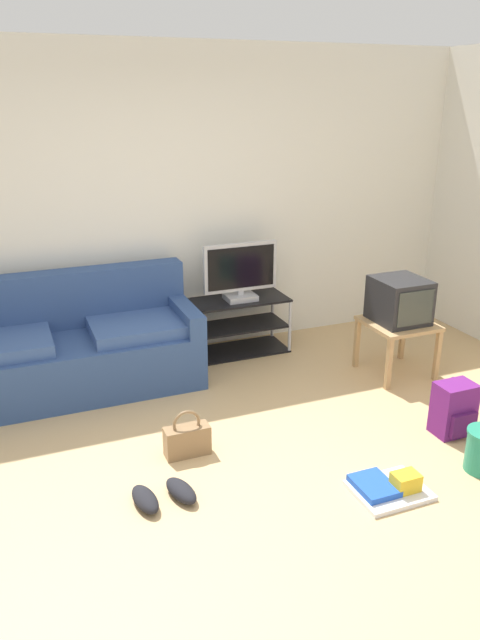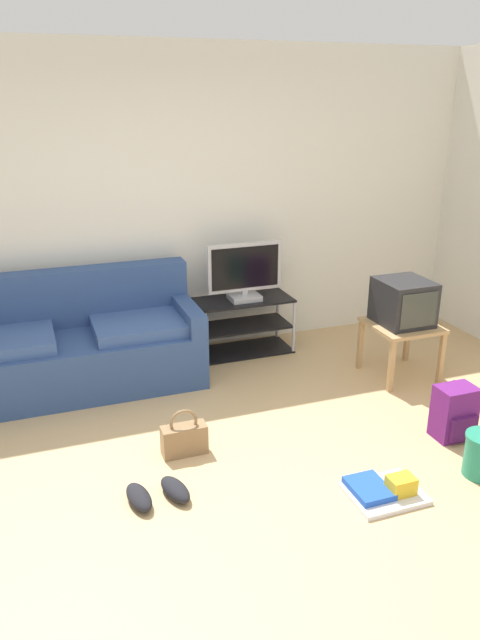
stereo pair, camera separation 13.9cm
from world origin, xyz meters
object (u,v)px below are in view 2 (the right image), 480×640
tv_stand (243,325)px  crt_tv (403,302)px  couch (75,346)px  side_table (402,332)px  sneakers_pair (157,493)px  flat_tv (244,272)px  floor_tray (384,490)px  handbag (184,438)px  backpack (454,413)px

tv_stand → crt_tv: 1.47m
couch → tv_stand: 1.55m
side_table → sneakers_pair: bearing=-157.1°
flat_tv → sneakers_pair: (-1.26, -1.90, -0.73)m
couch → floor_tray: (1.57, -2.18, -0.30)m
side_table → sneakers_pair: side_table is taller
tv_stand → handbag: bearing=-123.1°
flat_tv → sneakers_pair: flat_tv is taller
flat_tv → crt_tv: bearing=-40.0°
couch → sneakers_pair: size_ratio=5.04×
tv_stand → crt_tv: bearing=-40.7°
couch → floor_tray: bearing=-54.1°
floor_tray → couch: bearing=125.9°
flat_tv → side_table: bearing=-40.5°
couch → side_table: 2.72m
crt_tv → handbag: 2.19m
side_table → floor_tray: size_ratio=1.22×
couch → flat_tv: 1.61m
tv_stand → flat_tv: 0.52m
tv_stand → flat_tv: bearing=-90.0°
backpack → handbag: bearing=171.2°
tv_stand → floor_tray: size_ratio=1.99×
flat_tv → backpack: flat_tv is taller
handbag → floor_tray: 1.33m
backpack → sneakers_pair: (-2.12, 0.00, -0.14)m
crt_tv → handbag: size_ratio=1.32×
side_table → couch: bearing=163.7°
flat_tv → backpack: 2.17m
flat_tv → handbag: flat_tv is taller
couch → crt_tv: bearing=-15.9°
floor_tray → backpack: bearing=27.3°
flat_tv → handbag: bearing=-123.5°
side_table → handbag: size_ratio=1.64×
backpack → handbag: 1.89m
tv_stand → floor_tray: tv_stand is taller
tv_stand → handbag: size_ratio=2.66×
couch → flat_tv: (1.54, 0.16, 0.44)m
flat_tv → backpack: bearing=-65.7°
tv_stand → side_table: (1.07, -0.94, 0.14)m
sneakers_pair → floor_tray: 1.36m
floor_tray → side_table: bearing=53.8°
couch → floor_tray: 2.70m
handbag → side_table: bearing=15.1°
side_table → backpack: size_ratio=1.41×
crt_tv → handbag: (-2.04, -0.57, -0.54)m
flat_tv → crt_tv: flat_tv is taller
sneakers_pair → floor_tray: size_ratio=0.90×
backpack → floor_tray: bearing=-148.1°
flat_tv → crt_tv: (1.07, -0.90, -0.12)m
backpack → sneakers_pair: backpack is taller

